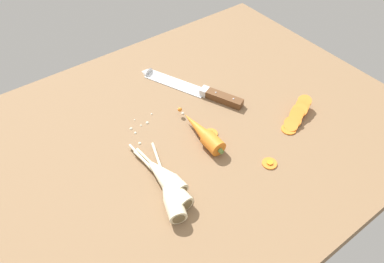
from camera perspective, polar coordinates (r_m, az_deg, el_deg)
ground_plane at (r=99.08cm, az=-0.69°, el=-0.73°), size 120.00×90.00×4.00cm
chefs_knife at (r=110.46cm, az=-0.71°, el=7.03°), size 17.10×33.11×4.18cm
whole_carrot at (r=94.33cm, az=1.68°, el=-0.19°), size 4.56×19.51×4.20cm
parsnip_front at (r=85.45cm, az=-4.32°, el=-7.13°), size 5.16×17.51×4.00cm
parsnip_mid_left at (r=84.51cm, az=-4.03°, el=-7.97°), size 4.53×23.64×4.00cm
parsnip_mid_right at (r=85.63cm, az=-4.04°, el=-6.95°), size 4.72×17.97×4.00cm
parsnip_back at (r=83.23cm, az=-3.58°, el=-9.16°), size 9.57×22.94×4.00cm
carrot_slice_stack at (r=103.92cm, az=16.01°, el=2.46°), size 13.74×7.67×4.15cm
carrot_slice_stray_near at (r=91.91cm, az=12.00°, el=-4.81°), size 3.70×3.70×0.70cm
carrot_slice_stray_mid at (r=96.71cm, az=2.93°, el=-0.27°), size 3.76×3.76×0.70cm
mince_crumbs at (r=99.27cm, az=-6.86°, el=0.94°), size 16.25×9.05×0.84cm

